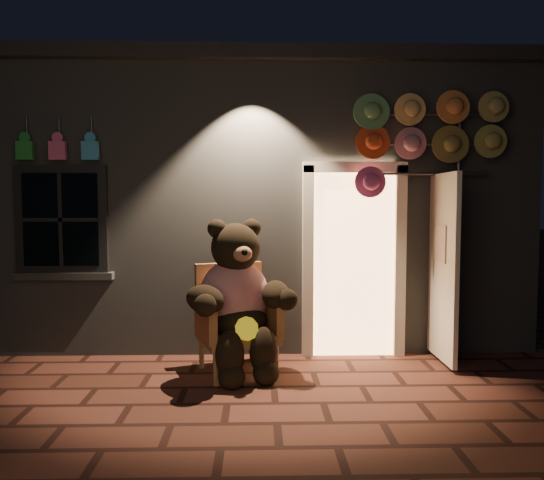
{
  "coord_description": "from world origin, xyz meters",
  "views": [
    {
      "loc": [
        0.27,
        -4.47,
        1.73
      ],
      "look_at": [
        0.41,
        1.0,
        1.35
      ],
      "focal_mm": 35.0,
      "sensor_mm": 36.0,
      "label": 1
    }
  ],
  "objects": [
    {
      "name": "ground",
      "position": [
        0.0,
        0.0,
        0.0
      ],
      "size": [
        60.0,
        60.0,
        0.0
      ],
      "primitive_type": "plane",
      "color": "brown",
      "rests_on": "ground"
    },
    {
      "name": "shop_building",
      "position": [
        0.0,
        3.99,
        1.74
      ],
      "size": [
        7.3,
        5.95,
        3.51
      ],
      "color": "slate",
      "rests_on": "ground"
    },
    {
      "name": "wicker_armchair",
      "position": [
        0.03,
        0.92,
        0.55
      ],
      "size": [
        0.92,
        0.89,
        1.1
      ],
      "rotation": [
        0.0,
        0.0,
        0.34
      ],
      "color": "#A77B40",
      "rests_on": "ground"
    },
    {
      "name": "teddy_bear",
      "position": [
        0.06,
        0.78,
        0.77
      ],
      "size": [
        1.09,
        1.02,
        1.59
      ],
      "rotation": [
        0.0,
        0.0,
        0.34
      ],
      "color": "red",
      "rests_on": "ground"
    },
    {
      "name": "hat_rack",
      "position": [
        2.09,
        1.28,
        2.46
      ],
      "size": [
        1.66,
        0.22,
        2.94
      ],
      "color": "#59595E",
      "rests_on": "ground"
    }
  ]
}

